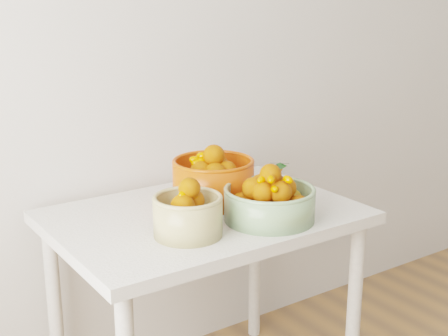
{
  "coord_description": "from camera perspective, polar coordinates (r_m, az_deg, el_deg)",
  "views": [
    {
      "loc": [
        -1.4,
        -0.07,
        1.47
      ],
      "look_at": [
        -0.32,
        1.51,
        0.92
      ],
      "focal_mm": 50.0,
      "sensor_mm": 36.0,
      "label": 1
    }
  ],
  "objects": [
    {
      "name": "table",
      "position": [
        2.13,
        -1.8,
        -6.43
      ],
      "size": [
        1.0,
        0.7,
        0.75
      ],
      "color": "silver",
      "rests_on": "ground"
    },
    {
      "name": "bowl_green",
      "position": [
        2.01,
        4.21,
        -3.01
      ],
      "size": [
        0.37,
        0.37,
        0.19
      ],
      "rotation": [
        0.0,
        0.0,
        0.29
      ],
      "color": "#80A375",
      "rests_on": "table"
    },
    {
      "name": "bowl_orange",
      "position": [
        2.17,
        -1.01,
        -1.06
      ],
      "size": [
        0.32,
        0.32,
        0.21
      ],
      "rotation": [
        0.0,
        0.0,
        -0.14
      ],
      "color": "#D13D0C",
      "rests_on": "table"
    },
    {
      "name": "bowl_cream",
      "position": [
        1.88,
        -3.32,
        -4.18
      ],
      "size": [
        0.25,
        0.25,
        0.18
      ],
      "rotation": [
        0.0,
        0.0,
        -0.22
      ],
      "color": "tan",
      "rests_on": "table"
    }
  ]
}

